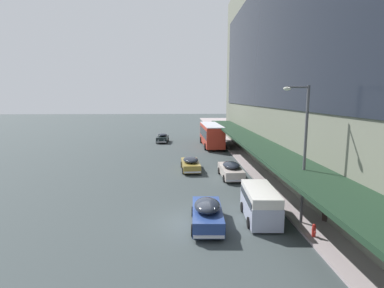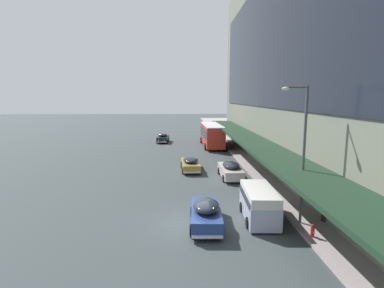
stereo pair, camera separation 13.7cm
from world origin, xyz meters
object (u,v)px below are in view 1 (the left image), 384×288
sedan_lead_mid (163,138)px  sedan_oncoming_front (191,164)px  transit_bus_kerbside_front (211,134)px  fire_hydrant (314,230)px  sedan_lead_near (231,170)px  street_lamp (303,146)px  pedestrian_at_kerb (325,204)px  vw_van (260,202)px  sedan_trailing_near (207,213)px

sedan_lead_mid → sedan_oncoming_front: (4.08, -19.71, -0.03)m
transit_bus_kerbside_front → fire_hydrant: size_ratio=14.90×
sedan_lead_near → street_lamp: bearing=-77.8°
pedestrian_at_kerb → street_lamp: (-1.63, -0.14, 3.52)m
sedan_lead_near → transit_bus_kerbside_front: bearing=90.0°
sedan_lead_near → vw_van: size_ratio=1.05×
sedan_oncoming_front → vw_van: (3.87, -12.50, 0.38)m
fire_hydrant → street_lamp: bearing=93.3°
fire_hydrant → sedan_lead_mid: bearing=106.1°
sedan_trailing_near → sedan_oncoming_front: (-0.56, 13.46, -0.08)m
sedan_oncoming_front → vw_van: size_ratio=1.02×
sedan_lead_near → pedestrian_at_kerb: (3.91, -10.42, 0.42)m
sedan_trailing_near → street_lamp: bearing=-0.3°
pedestrian_at_kerb → transit_bus_kerbside_front: bearing=97.8°
transit_bus_kerbside_front → fire_hydrant: bearing=-85.5°
vw_van → fire_hydrant: bearing=-52.2°
sedan_oncoming_front → transit_bus_kerbside_front: bearing=76.5°
sedan_trailing_near → vw_van: size_ratio=0.99×
sedan_lead_mid → street_lamp: (10.03, -33.20, 3.95)m
sedan_trailing_near → vw_van: bearing=16.2°
sedan_lead_mid → vw_van: bearing=-76.1°
transit_bus_kerbside_front → sedan_trailing_near: transit_bus_kerbside_front is taller
vw_van → fire_hydrant: 3.61m
vw_van → street_lamp: street_lamp is taller
transit_bus_kerbside_front → street_lamp: (2.28, -28.73, 2.76)m
sedan_trailing_near → fire_hydrant: bearing=-18.6°
sedan_oncoming_front → vw_van: 13.09m
street_lamp → sedan_trailing_near: bearing=179.7°
sedan_oncoming_front → fire_hydrant: size_ratio=6.71×
sedan_lead_mid → fire_hydrant: 36.46m
vw_van → pedestrian_at_kerb: pedestrian_at_kerb is taller
transit_bus_kerbside_front → sedan_trailing_near: size_ratio=2.27×
sedan_oncoming_front → fire_hydrant: bearing=-68.4°
transit_bus_kerbside_front → sedan_trailing_near: bearing=-96.2°
sedan_lead_mid → sedan_lead_near: bearing=-71.1°
sedan_oncoming_front → street_lamp: (5.95, -13.49, 3.99)m
vw_van → street_lamp: (2.08, -0.99, 3.61)m
vw_van → sedan_trailing_near: bearing=-163.8°
street_lamp → vw_van: bearing=154.5°
fire_hydrant → sedan_trailing_near: bearing=161.4°
sedan_lead_mid → street_lamp: bearing=-73.2°
sedan_trailing_near → fire_hydrant: (5.50, -1.85, -0.30)m
fire_hydrant → vw_van: bearing=127.8°
sedan_lead_near → pedestrian_at_kerb: pedestrian_at_kerb is taller
transit_bus_kerbside_front → sedan_lead_near: bearing=-90.0°
sedan_lead_near → sedan_trailing_near: 10.98m
pedestrian_at_kerb → fire_hydrant: pedestrian_at_kerb is taller
street_lamp → sedan_lead_mid: bearing=106.8°
sedan_lead_mid → pedestrian_at_kerb: 35.06m
vw_van → pedestrian_at_kerb: bearing=-13.0°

